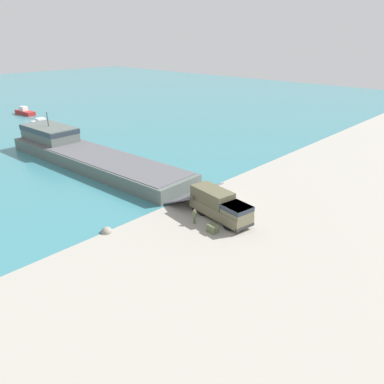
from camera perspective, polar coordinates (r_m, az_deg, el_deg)
The scene contains 9 objects.
ground_plane at distance 45.78m, azimuth 3.96°, elevation -1.72°, with size 240.00×240.00×0.00m, color #9E998E.
landing_craft at distance 62.49m, azimuth -16.19°, elevation 5.75°, with size 8.91×41.17×6.82m.
military_truck at distance 41.39m, azimuth 4.27°, elevation -2.01°, with size 3.83×8.29×3.14m.
soldier_on_ramp at distance 40.43m, azimuth 0.38°, elevation -3.61°, with size 0.28×0.46×1.71m.
moored_boat_a at distance 107.12m, azimuth -24.12°, elevation 11.08°, with size 2.53×6.75×2.03m.
moored_boat_b at distance 89.99m, azimuth -22.02°, elevation 9.51°, with size 3.65×7.67×2.17m.
cargo_crate at distance 39.08m, azimuth 3.17°, elevation -5.56°, with size 0.86×1.04×0.86m, color #566042.
shoreline_rock_a at distance 40.07m, azimuth -12.59°, elevation -6.06°, with size 0.59×0.59×0.59m, color gray.
shoreline_rock_b at distance 40.20m, azimuth -12.87°, elevation -5.99°, with size 1.19×1.19×1.19m, color gray.
Camera 1 is at (-32.58, -25.93, 19.03)m, focal length 35.00 mm.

